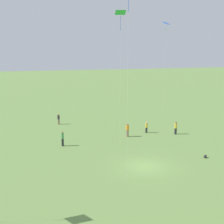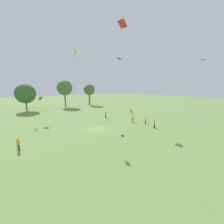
{
  "view_description": "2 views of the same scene",
  "coord_description": "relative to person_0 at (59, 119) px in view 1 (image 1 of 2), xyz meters",
  "views": [
    {
      "loc": [
        -27.93,
        10.28,
        12.12
      ],
      "look_at": [
        6.27,
        1.97,
        4.41
      ],
      "focal_mm": 50.0,
      "sensor_mm": 36.0,
      "label": 1
    },
    {
      "loc": [
        -18.06,
        -25.98,
        9.27
      ],
      "look_at": [
        5.54,
        1.34,
        2.95
      ],
      "focal_mm": 24.0,
      "sensor_mm": 36.0,
      "label": 2
    }
  ],
  "objects": [
    {
      "name": "picnic_bag_0",
      "position": [
        -18.37,
        -14.43,
        -0.69
      ],
      "size": [
        0.4,
        0.42,
        0.28
      ],
      "rotation": [
        0.0,
        0.0,
        2.3
      ],
      "color": "#262628",
      "rests_on": "ground_plane"
    },
    {
      "name": "person_4",
      "position": [
        -8.78,
        -8.43,
        0.06
      ],
      "size": [
        0.51,
        0.51,
        1.79
      ],
      "rotation": [
        0.0,
        0.0,
        6.05
      ],
      "color": "#847056",
      "rests_on": "ground_plane"
    },
    {
      "name": "person_0",
      "position": [
        0.0,
        0.0,
        0.0
      ],
      "size": [
        0.47,
        0.47,
        1.65
      ],
      "rotation": [
        0.0,
        0.0,
        2.8
      ],
      "color": "#847056",
      "rests_on": "ground_plane"
    },
    {
      "name": "person_2",
      "position": [
        -10.65,
        0.29,
        0.11
      ],
      "size": [
        0.47,
        0.47,
        1.84
      ],
      "rotation": [
        0.0,
        0.0,
        5.42
      ],
      "color": "#232328",
      "rests_on": "ground_plane"
    },
    {
      "name": "person_5",
      "position": [
        -9.2,
        -15.19,
        0.06
      ],
      "size": [
        0.39,
        0.39,
        1.77
      ],
      "rotation": [
        0.0,
        0.0,
        3.07
      ],
      "color": "#232328",
      "rests_on": "ground_plane"
    },
    {
      "name": "ground_plane",
      "position": [
        -19.18,
        -7.29,
        -0.83
      ],
      "size": [
        240.0,
        240.0,
        0.0
      ],
      "primitive_type": "plane",
      "color": "#6B8E47"
    },
    {
      "name": "person_1",
      "position": [
        -7.58,
        -11.55,
        -0.03
      ],
      "size": [
        0.36,
        0.36,
        1.57
      ],
      "rotation": [
        0.0,
        0.0,
        1.49
      ],
      "color": "#232328",
      "rests_on": "ground_plane"
    },
    {
      "name": "kite_3",
      "position": [
        4.36,
        -19.02,
        14.2
      ],
      "size": [
        1.49,
        1.51,
        15.82
      ],
      "rotation": [
        0.0,
        0.0,
        4.55
      ],
      "color": "blue",
      "rests_on": "ground_plane"
    },
    {
      "name": "kite_2",
      "position": [
        -11.9,
        -6.54,
        14.19
      ],
      "size": [
        1.25,
        1.3,
        15.77
      ],
      "rotation": [
        0.0,
        0.0,
        0.65
      ],
      "color": "green",
      "rests_on": "ground_plane"
    },
    {
      "name": "kite_1",
      "position": [
        -22.09,
        -4.45,
        14.58
      ],
      "size": [
        0.82,
        1.08,
        16.57
      ],
      "rotation": [
        0.0,
        0.0,
        0.55
      ],
      "color": "yellow",
      "rests_on": "ground_plane"
    }
  ]
}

